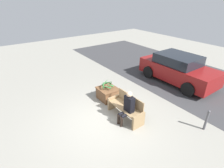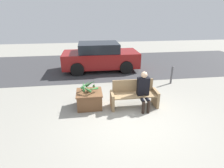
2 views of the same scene
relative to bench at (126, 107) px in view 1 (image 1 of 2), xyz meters
name	(u,v)px [view 1 (image 1 of 2)]	position (x,y,z in m)	size (l,w,h in m)	color
ground_plane	(105,120)	(-0.27, -0.85, -0.42)	(30.00, 30.00, 0.00)	gray
road_surface	(194,80)	(-0.27, 5.30, -0.42)	(20.00, 6.00, 0.01)	#38383A
bench	(126,107)	(0.00, 0.00, 0.00)	(1.63, 0.56, 0.92)	#8C704C
person_seated	(128,106)	(0.27, -0.18, 0.29)	(0.39, 0.59, 1.30)	black
planter_box	(108,93)	(-1.53, 0.16, -0.12)	(0.87, 0.82, 0.56)	brown
potted_plant	(108,84)	(-1.53, 0.16, 0.33)	(0.63, 0.63, 0.40)	brown
parked_car	(178,69)	(-0.83, 4.34, 0.34)	(4.15, 1.98, 1.53)	maroon
bollard_post	(207,120)	(2.24, 1.81, 0.01)	(0.09, 0.09, 0.83)	#4C4C51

